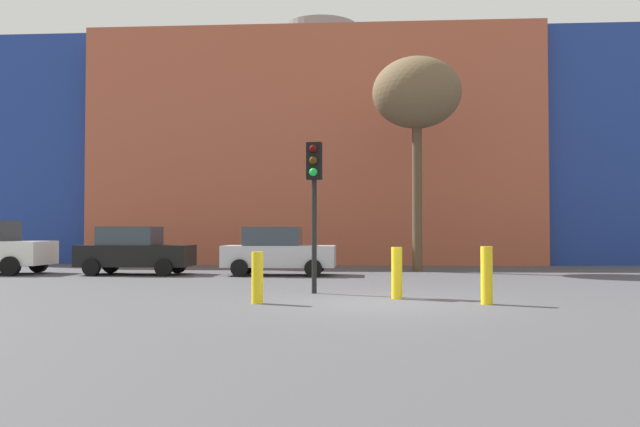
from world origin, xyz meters
The scene contains 9 objects.
ground_plane centered at (0.00, 0.00, 0.00)m, with size 200.00×200.00×0.00m, color #47474C.
building_backdrop centered at (-2.53, 21.89, 5.47)m, with size 35.66×13.51×12.87m.
parked_car_1 centered at (-8.18, 8.49, 0.83)m, with size 3.84×1.89×1.66m.
parked_car_2 centered at (-3.17, 8.49, 0.82)m, with size 3.81×1.87×1.65m.
traffic_light_island centered at (-1.45, 2.00, 2.68)m, with size 0.38×0.38×3.64m.
bare_tree_0 centered at (1.78, 10.95, 6.65)m, with size 3.35×3.35×8.09m.
bollard_yellow_0 centered at (-2.46, -0.26, 0.53)m, with size 0.24×0.24×1.07m, color yellow.
bollard_yellow_1 centered at (2.24, -0.11, 0.59)m, with size 0.24×0.24×1.18m, color yellow.
bollard_yellow_2 centered at (0.47, 0.89, 0.57)m, with size 0.24×0.24×1.14m, color yellow.
Camera 1 is at (-0.32, -13.49, 1.47)m, focal length 36.26 mm.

